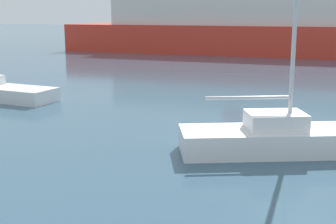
{
  "coord_description": "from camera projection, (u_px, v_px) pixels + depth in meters",
  "views": [
    {
      "loc": [
        5.81,
        2.62,
        3.9
      ],
      "look_at": [
        0.54,
        14.0,
        1.2
      ],
      "focal_mm": 50.0,
      "sensor_mm": 36.0,
      "label": 1
    }
  ],
  "objects": [
    {
      "name": "sailboat_outer",
      "position": [
        275.0,
        134.0,
        13.1
      ],
      "size": [
        5.44,
        4.0,
        10.61
      ],
      "rotation": [
        0.0,
        0.0,
        0.5
      ],
      "color": "white",
      "rests_on": "ground_plane"
    },
    {
      "name": "ferry_distant",
      "position": [
        236.0,
        29.0,
        45.04
      ],
      "size": [
        33.46,
        11.16,
        6.81
      ],
      "rotation": [
        0.0,
        0.0,
        0.08
      ],
      "color": "red",
      "rests_on": "ground_plane"
    }
  ]
}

